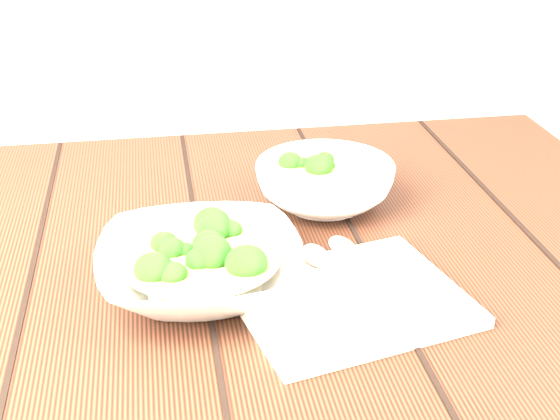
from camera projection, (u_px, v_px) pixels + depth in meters
name	position (u px, v px, depth m)	size (l,w,h in m)	color
table	(220.00, 328.00, 1.02)	(1.20, 0.80, 0.75)	black
soup_bowl_front	(200.00, 266.00, 0.87)	(0.23, 0.23, 0.07)	white
soup_bowl_back	(325.00, 183.00, 1.07)	(0.22, 0.22, 0.07)	white
trivet	(192.00, 237.00, 0.97)	(0.11, 0.11, 0.03)	black
napkin	(350.00, 300.00, 0.85)	(0.24, 0.19, 0.01)	#BDB69D
spoon_left	(325.00, 271.00, 0.89)	(0.03, 0.20, 0.01)	#B1AE9C
spoon_right	(354.00, 262.00, 0.91)	(0.04, 0.20, 0.01)	#B1AE9C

